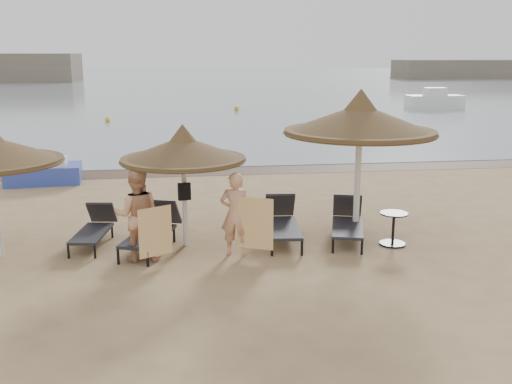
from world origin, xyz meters
TOP-DOWN VIEW (x-y plane):
  - ground at (0.00, 0.00)m, footprint 160.00×160.00m
  - sea at (0.00, 80.00)m, footprint 200.00×140.00m
  - wet_sand_strip at (0.00, 9.40)m, footprint 200.00×1.60m
  - far_shore at (-25.10, 77.82)m, footprint 150.00×54.80m
  - palapa_center at (-0.49, 1.69)m, footprint 2.58×2.58m
  - palapa_right at (3.22, 1.79)m, footprint 3.25×3.25m
  - lounger_far_left at (-2.40, 2.08)m, footprint 0.83×1.81m
  - lounger_near_left at (-1.16, 1.63)m, footprint 1.27×2.09m
  - lounger_near_right at (1.59, 1.82)m, footprint 0.84×2.04m
  - lounger_far_right at (3.00, 1.69)m, footprint 1.13×2.01m
  - side_table at (3.83, 1.13)m, footprint 0.58×0.58m
  - person_left at (-1.41, 0.93)m, footprint 0.98×0.65m
  - person_right at (0.49, 0.95)m, footprint 1.02×0.80m
  - towel_left at (-1.06, 0.58)m, footprint 0.62×0.34m
  - towel_right at (0.84, 0.70)m, footprint 0.68×0.33m
  - bag_patterned at (-0.49, 1.87)m, footprint 0.28×0.15m
  - bag_dark at (-0.49, 1.53)m, footprint 0.26×0.13m
  - pedal_boat at (-4.81, 8.29)m, footprint 2.33×1.51m
  - buoy_left at (-4.70, 24.57)m, footprint 0.32×0.32m
  - buoy_mid at (3.53, 30.58)m, footprint 0.35×0.35m

SIDE VIEW (x-z plane):
  - ground at x=0.00m, z-range 0.00..0.00m
  - wet_sand_strip at x=0.00m, z-range 0.00..0.01m
  - sea at x=0.00m, z-range 0.00..0.03m
  - buoy_left at x=-4.70m, z-range 0.00..0.32m
  - buoy_mid at x=3.53m, z-range 0.00..0.35m
  - side_table at x=3.83m, z-range -0.02..0.68m
  - lounger_far_left at x=-2.40m, z-range -0.04..0.74m
  - pedal_boat at x=-4.81m, z-range -0.13..0.90m
  - lounger_far_right at x=3.00m, z-range -0.04..0.81m
  - lounger_near_left at x=-1.16m, z-range -0.05..0.84m
  - lounger_near_right at x=1.59m, z-range -0.05..0.84m
  - towel_left at x=-1.06m, z-range 0.18..1.14m
  - towel_right at x=0.84m, z-range 0.20..1.23m
  - person_right at x=0.49m, z-range 0.00..1.96m
  - person_left at x=-1.41m, z-range 0.00..2.10m
  - bag_patterned at x=-0.49m, z-range 0.95..1.29m
  - bag_dark at x=-0.49m, z-range 1.02..1.37m
  - palapa_center at x=-0.49m, z-range 0.76..3.31m
  - palapa_right at x=3.22m, z-range 0.95..4.18m
  - far_shore at x=-25.10m, z-range -3.09..8.91m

